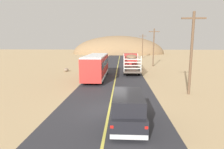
# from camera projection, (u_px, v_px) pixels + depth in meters

# --- Properties ---
(ground_plane) EXTENTS (240.00, 240.00, 0.00)m
(ground_plane) POSITION_uv_depth(u_px,v_px,m) (109.00, 112.00, 13.42)
(ground_plane) COLOR tan
(road_surface) EXTENTS (8.00, 120.00, 0.02)m
(road_surface) POSITION_uv_depth(u_px,v_px,m) (109.00, 112.00, 13.42)
(road_surface) COLOR #2D2D33
(road_surface) RESTS_ON ground
(road_centre_line) EXTENTS (0.16, 117.60, 0.00)m
(road_centre_line) POSITION_uv_depth(u_px,v_px,m) (109.00, 112.00, 13.41)
(road_centre_line) COLOR #D8CC4C
(road_centre_line) RESTS_ON road_surface
(suv_near) EXTENTS (1.90, 4.62, 1.93)m
(suv_near) POSITION_uv_depth(u_px,v_px,m) (128.00, 108.00, 11.22)
(suv_near) COLOR black
(suv_near) RESTS_ON road_surface
(livestock_truck) EXTENTS (2.53, 9.70, 3.02)m
(livestock_truck) POSITION_uv_depth(u_px,v_px,m) (131.00, 61.00, 32.80)
(livestock_truck) COLOR #B2332D
(livestock_truck) RESTS_ON road_surface
(bus) EXTENTS (2.54, 10.00, 3.21)m
(bus) POSITION_uv_depth(u_px,v_px,m) (96.00, 66.00, 25.78)
(bus) COLOR red
(bus) RESTS_ON road_surface
(car_far) EXTENTS (1.80, 4.40, 1.46)m
(car_far) POSITION_uv_depth(u_px,v_px,m) (128.00, 60.00, 46.58)
(car_far) COLOR silver
(car_far) RESTS_ON road_surface
(power_pole_near) EXTENTS (2.20, 0.24, 7.66)m
(power_pole_near) POSITION_uv_depth(u_px,v_px,m) (191.00, 51.00, 17.50)
(power_pole_near) COLOR brown
(power_pole_near) RESTS_ON ground
(power_pole_mid) EXTENTS (2.20, 0.24, 7.67)m
(power_pole_mid) POSITION_uv_depth(u_px,v_px,m) (154.00, 46.00, 38.64)
(power_pole_mid) COLOR brown
(power_pole_mid) RESTS_ON ground
(power_pole_far) EXTENTS (2.20, 0.24, 7.48)m
(power_pole_far) POSITION_uv_depth(u_px,v_px,m) (143.00, 45.00, 59.80)
(power_pole_far) COLOR brown
(power_pole_far) RESTS_ON ground
(boulder_near_shoulder) EXTENTS (0.73, 0.85, 0.59)m
(boulder_near_shoulder) POSITION_uv_depth(u_px,v_px,m) (66.00, 70.00, 32.31)
(boulder_near_shoulder) COLOR #84705B
(boulder_near_shoulder) RESTS_ON ground
(distant_hill) EXTENTS (39.72, 23.21, 15.57)m
(distant_hill) POSITION_uv_depth(u_px,v_px,m) (118.00, 54.00, 83.57)
(distant_hill) COLOR #8D6E4C
(distant_hill) RESTS_ON ground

